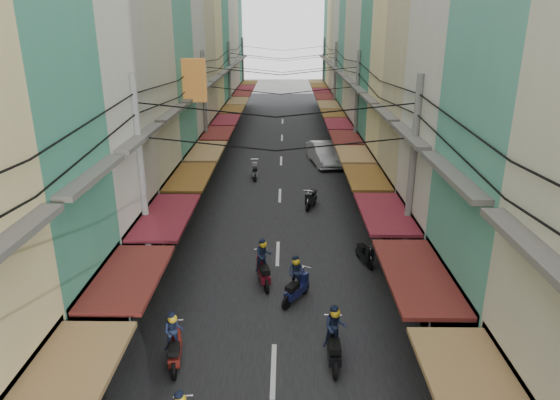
# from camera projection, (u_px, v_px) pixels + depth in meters

# --- Properties ---
(ground) EXTENTS (160.00, 160.00, 0.00)m
(ground) POSITION_uv_depth(u_px,v_px,m) (275.00, 332.00, 16.76)
(ground) COLOR slate
(ground) RESTS_ON ground
(road) EXTENTS (10.00, 80.00, 0.02)m
(road) POSITION_uv_depth(u_px,v_px,m) (281.00, 168.00, 35.61)
(road) COLOR black
(road) RESTS_ON ground
(sidewalk_left) EXTENTS (3.00, 80.00, 0.06)m
(sidewalk_left) POSITION_uv_depth(u_px,v_px,m) (190.00, 168.00, 35.67)
(sidewalk_left) COLOR gray
(sidewalk_left) RESTS_ON ground
(sidewalk_right) EXTENTS (3.00, 80.00, 0.06)m
(sidewalk_right) POSITION_uv_depth(u_px,v_px,m) (372.00, 168.00, 35.53)
(sidewalk_right) COLOR gray
(sidewalk_right) RESTS_ON ground
(building_row_left) EXTENTS (7.80, 67.67, 23.70)m
(building_row_left) POSITION_uv_depth(u_px,v_px,m) (145.00, 23.00, 29.18)
(building_row_left) COLOR beige
(building_row_left) RESTS_ON ground
(building_row_right) EXTENTS (7.80, 68.98, 22.59)m
(building_row_right) POSITION_uv_depth(u_px,v_px,m) (416.00, 30.00, 29.02)
(building_row_right) COLOR #3E8A71
(building_row_right) RESTS_ON ground
(utility_poles) EXTENTS (10.20, 66.13, 8.20)m
(utility_poles) POSITION_uv_depth(u_px,v_px,m) (280.00, 82.00, 28.70)
(utility_poles) COLOR slate
(utility_poles) RESTS_ON ground
(white_car) EXTENTS (5.94, 3.18, 1.99)m
(white_car) POSITION_uv_depth(u_px,v_px,m) (324.00, 164.00, 36.70)
(white_car) COLOR silver
(white_car) RESTS_ON ground
(bicycle) EXTENTS (1.85, 1.04, 1.20)m
(bicycle) POSITION_uv_depth(u_px,v_px,m) (539.00, 396.00, 13.86)
(bicycle) COLOR black
(bicycle) RESTS_ON ground
(moving_scooters) EXTENTS (7.13, 24.31, 1.95)m
(moving_scooters) POSITION_uv_depth(u_px,v_px,m) (273.00, 283.00, 18.76)
(moving_scooters) COLOR black
(moving_scooters) RESTS_ON ground
(parked_scooters) EXTENTS (13.10, 12.94, 1.01)m
(parked_scooters) POSITION_uv_depth(u_px,v_px,m) (432.00, 376.00, 13.96)
(parked_scooters) COLOR black
(parked_scooters) RESTS_ON ground
(pedestrians) EXTENTS (11.68, 20.45, 2.13)m
(pedestrians) POSITION_uv_depth(u_px,v_px,m) (146.00, 287.00, 17.59)
(pedestrians) COLOR #2B212C
(pedestrians) RESTS_ON ground
(market_umbrella) EXTENTS (2.16, 2.16, 2.27)m
(market_umbrella) POSITION_uv_depth(u_px,v_px,m) (509.00, 319.00, 13.88)
(market_umbrella) COLOR #B2B2B7
(market_umbrella) RESTS_ON ground
(traffic_sign) EXTENTS (0.10, 0.59, 2.67)m
(traffic_sign) POSITION_uv_depth(u_px,v_px,m) (432.00, 300.00, 15.03)
(traffic_sign) COLOR slate
(traffic_sign) RESTS_ON ground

